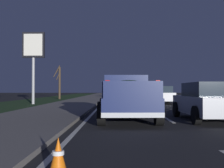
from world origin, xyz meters
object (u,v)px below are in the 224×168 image
at_px(pickup_truck, 126,96).
at_px(sedan_white, 161,95).
at_px(sedan_black, 117,92).
at_px(gas_price_sign, 33,50).
at_px(sedan_green, 141,93).
at_px(traffic_cone_near, 58,158).
at_px(sedan_silver, 207,101).
at_px(bare_tree_far, 59,82).

height_order(pickup_truck, sedan_white, pickup_truck).
height_order(sedan_black, gas_price_sign, gas_price_sign).
height_order(sedan_green, traffic_cone_near, sedan_green).
relative_size(sedan_silver, sedan_green, 1.00).
bearing_deg(sedan_black, sedan_silver, -173.34).
bearing_deg(pickup_truck, sedan_black, 0.44).
height_order(sedan_silver, gas_price_sign, gas_price_sign).
height_order(bare_tree_far, traffic_cone_near, bare_tree_far).
height_order(sedan_white, bare_tree_far, bare_tree_far).
bearing_deg(traffic_cone_near, pickup_truck, -9.66).
xyz_separation_m(pickup_truck, sedan_black, (29.97, 0.23, -0.20)).
bearing_deg(traffic_cone_near, sedan_white, -13.50).
bearing_deg(sedan_green, gas_price_sign, 148.18).
height_order(pickup_truck, traffic_cone_near, pickup_truck).
height_order(sedan_silver, sedan_green, same).
height_order(gas_price_sign, bare_tree_far, gas_price_sign).
distance_m(sedan_green, bare_tree_far, 12.31).
xyz_separation_m(pickup_truck, sedan_silver, (-0.20, -3.30, -0.20)).
distance_m(sedan_black, bare_tree_far, 9.75).
xyz_separation_m(sedan_green, gas_price_sign, (-17.39, 10.79, 3.82)).
distance_m(gas_price_sign, traffic_cone_near, 20.58).
relative_size(pickup_truck, sedan_silver, 1.24).
relative_size(sedan_silver, sedan_black, 0.99).
relative_size(pickup_truck, sedan_green, 1.24).
xyz_separation_m(gas_price_sign, bare_tree_far, (12.42, 0.37, -2.35)).
bearing_deg(sedan_white, gas_price_sign, 95.79).
xyz_separation_m(sedan_black, traffic_cone_near, (-37.38, 1.03, -0.50)).
distance_m(sedan_silver, traffic_cone_near, 8.54).
relative_size(gas_price_sign, traffic_cone_near, 10.66).
relative_size(sedan_black, sedan_white, 1.00).
bearing_deg(sedan_white, traffic_cone_near, 166.50).
xyz_separation_m(pickup_truck, bare_tree_far, (24.13, 7.90, 1.27)).
bearing_deg(sedan_white, pickup_truck, 164.34).
bearing_deg(bare_tree_far, pickup_truck, -161.88).
bearing_deg(sedan_white, sedan_black, 12.60).
xyz_separation_m(sedan_green, traffic_cone_near, (-36.51, 4.53, -0.50)).
bearing_deg(pickup_truck, bare_tree_far, 18.12).
height_order(sedan_silver, sedan_black, same).
height_order(sedan_green, bare_tree_far, bare_tree_far).
relative_size(sedan_green, bare_tree_far, 1.00).
xyz_separation_m(sedan_black, gas_price_sign, (-18.26, 7.30, 3.82)).
bearing_deg(traffic_cone_near, sedan_green, -7.07).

